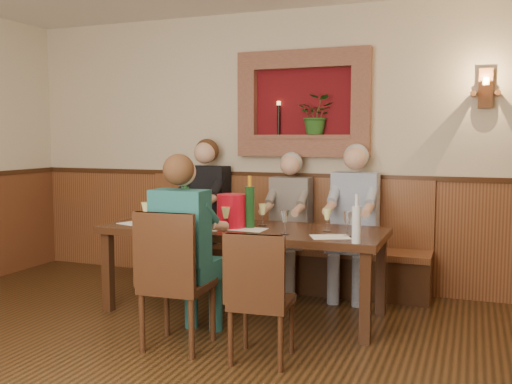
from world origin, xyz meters
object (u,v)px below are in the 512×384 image
at_px(person_bench_left, 203,223).
at_px(person_chair_front, 186,265).
at_px(wine_bottle_green_a, 250,206).
at_px(spittoon_bucket, 232,211).
at_px(person_bench_mid, 288,234).
at_px(bench, 278,255).
at_px(chair_near_left, 177,308).
at_px(water_bottle, 356,223).
at_px(chair_near_right, 261,323).
at_px(person_bench_right, 353,234).
at_px(dining_table, 243,236).
at_px(wine_bottle_green_b, 185,203).

distance_m(person_bench_left, person_chair_front, 1.74).
bearing_deg(wine_bottle_green_a, spittoon_bucket, -166.90).
bearing_deg(person_bench_mid, wine_bottle_green_a, -94.61).
relative_size(bench, chair_near_left, 2.99).
bearing_deg(chair_near_left, water_bottle, 21.39).
distance_m(person_bench_mid, spittoon_bucket, 0.97).
xyz_separation_m(bench, chair_near_right, (0.52, -1.88, -0.07)).
bearing_deg(person_bench_right, wine_bottle_green_a, -129.91).
distance_m(chair_near_left, spittoon_bucket, 1.07).
relative_size(bench, person_bench_mid, 2.19).
height_order(chair_near_right, water_bottle, water_bottle).
relative_size(chair_near_right, spittoon_bucket, 3.16).
relative_size(chair_near_left, spittoon_bucket, 3.55).
distance_m(chair_near_left, water_bottle, 1.43).
xyz_separation_m(dining_table, person_bench_mid, (0.14, 0.84, -0.11)).
xyz_separation_m(person_bench_left, wine_bottle_green_a, (0.86, -0.85, 0.31)).
distance_m(person_bench_left, spittoon_bucket, 1.16).
xyz_separation_m(person_bench_right, wine_bottle_green_b, (-1.40, -0.70, 0.31)).
distance_m(chair_near_left, wine_bottle_green_b, 1.33).
bearing_deg(person_bench_mid, person_bench_right, -0.25).
height_order(dining_table, wine_bottle_green_b, wine_bottle_green_b).
xyz_separation_m(person_chair_front, wine_bottle_green_a, (0.20, 0.76, 0.36)).
distance_m(person_bench_left, wine_bottle_green_a, 1.25).
relative_size(chair_near_left, person_bench_left, 0.67).
xyz_separation_m(bench, person_bench_left, (-0.79, -0.11, 0.30)).
height_order(dining_table, person_chair_front, person_chair_front).
bearing_deg(dining_table, chair_near_right, -61.18).
height_order(person_bench_left, wine_bottle_green_b, person_bench_left).
distance_m(wine_bottle_green_a, water_bottle, 1.05).
bearing_deg(water_bottle, person_bench_left, 146.20).
relative_size(person_bench_mid, water_bottle, 3.82).
relative_size(chair_near_right, person_bench_right, 0.61).
distance_m(dining_table, chair_near_right, 1.15).
bearing_deg(person_bench_mid, water_bottle, -53.58).
bearing_deg(person_bench_right, chair_near_right, -98.37).
bearing_deg(person_bench_mid, dining_table, -99.26).
bearing_deg(chair_near_right, dining_table, 113.61).
bearing_deg(wine_bottle_green_a, person_bench_right, 50.09).
relative_size(spittoon_bucket, water_bottle, 0.79).
bearing_deg(person_bench_left, wine_bottle_green_b, -76.43).
bearing_deg(chair_near_left, wine_bottle_green_a, 74.66).
xyz_separation_m(chair_near_left, wine_bottle_green_b, (-0.49, 1.07, 0.63)).
xyz_separation_m(person_bench_left, person_chair_front, (0.66, -1.61, -0.05)).
xyz_separation_m(bench, person_bench_mid, (0.14, -0.10, 0.24)).
height_order(person_bench_left, spittoon_bucket, person_bench_left).
xyz_separation_m(person_bench_left, spittoon_bucket, (0.71, -0.88, 0.27)).
distance_m(chair_near_left, person_bench_left, 1.91).
bearing_deg(person_bench_left, dining_table, -46.55).
relative_size(bench, person_bench_left, 2.00).
bearing_deg(person_bench_right, spittoon_bucket, -134.30).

